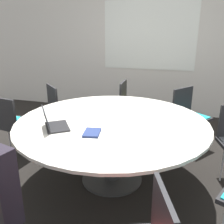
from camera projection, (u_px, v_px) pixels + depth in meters
name	position (u px, v px, depth m)	size (l,w,h in m)	color
ground_plane	(112.00, 178.00, 2.97)	(16.00, 16.00, 0.00)	black
wall_back	(149.00, 46.00, 4.94)	(8.00, 0.07, 2.70)	silver
conference_table	(112.00, 129.00, 2.77)	(2.09, 2.09, 0.74)	#333333
chair_5	(189.00, 112.00, 3.67)	(0.60, 0.60, 0.87)	#262628
chair_6	(130.00, 102.00, 4.15)	(0.43, 0.45, 0.87)	#262628
chair_7	(61.00, 106.00, 3.95)	(0.61, 0.61, 0.87)	#262628
chair_8	(12.00, 121.00, 3.34)	(0.50, 0.49, 0.87)	#262628
laptop	(53.00, 123.00, 2.52)	(0.37, 0.39, 0.21)	#232326
spiral_notebook	(92.00, 133.00, 2.40)	(0.18, 0.23, 0.02)	navy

